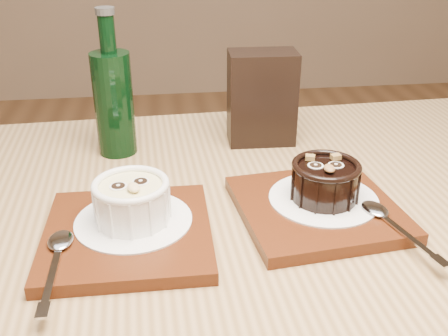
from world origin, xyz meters
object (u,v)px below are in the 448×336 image
object	(u,v)px
tray_right	(317,209)
ramekin_white	(132,199)
tray_left	(128,234)
ramekin_dark	(325,179)
table	(224,307)
condiment_stand	(262,98)
green_bottle	(114,100)

from	to	relation	value
tray_right	ramekin_white	bearing A→B (deg)	-176.70
tray_left	ramekin_dark	xyz separation A→B (m)	(0.23, 0.03, 0.03)
table	ramekin_dark	size ratio (longest dim) A/B	15.23
ramekin_white	tray_right	distance (m)	0.22
table	ramekin_white	distance (m)	0.17
tray_right	condiment_stand	distance (m)	0.23
tray_right	ramekin_dark	xyz separation A→B (m)	(0.01, 0.01, 0.03)
tray_left	ramekin_white	bearing A→B (deg)	65.81
tray_left	table	bearing A→B (deg)	-9.85
table	tray_right	world-z (taller)	tray_right
ramekin_white	green_bottle	world-z (taller)	green_bottle
green_bottle	condiment_stand	bearing A→B (deg)	3.63
ramekin_white	ramekin_dark	bearing A→B (deg)	-12.80
table	green_bottle	bearing A→B (deg)	116.58
ramekin_white	condiment_stand	world-z (taller)	condiment_stand
ramekin_dark	condiment_stand	size ratio (longest dim) A/B	0.58
ramekin_white	tray_right	size ratio (longest dim) A/B	0.47
table	ramekin_white	xyz separation A→B (m)	(-0.10, 0.03, 0.13)
tray_right	ramekin_dark	world-z (taller)	ramekin_dark
tray_left	condiment_stand	size ratio (longest dim) A/B	1.29
ramekin_white	green_bottle	xyz separation A→B (m)	(-0.03, 0.22, 0.04)
tray_left	green_bottle	xyz separation A→B (m)	(-0.02, 0.24, 0.07)
table	green_bottle	distance (m)	0.33
tray_left	green_bottle	bearing A→B (deg)	95.62
tray_left	tray_right	xyz separation A→B (m)	(0.22, 0.03, 0.00)
condiment_stand	ramekin_dark	bearing A→B (deg)	-80.68
tray_right	condiment_stand	xyz separation A→B (m)	(-0.03, 0.22, 0.06)
ramekin_white	tray_right	xyz separation A→B (m)	(0.21, 0.01, -0.04)
tray_right	green_bottle	distance (m)	0.33
green_bottle	tray_left	bearing A→B (deg)	-84.38
table	tray_right	size ratio (longest dim) A/B	6.85
ramekin_dark	condiment_stand	bearing A→B (deg)	102.95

